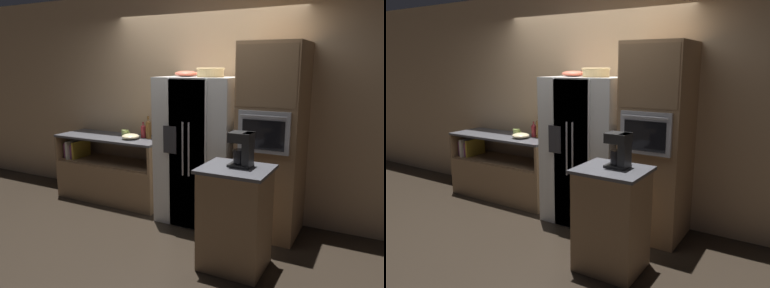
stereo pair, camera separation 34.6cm
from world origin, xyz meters
TOP-DOWN VIEW (x-y plane):
  - ground_plane at (0.00, 0.00)m, footprint 20.00×20.00m
  - wall_back at (0.00, 0.45)m, footprint 12.00×0.06m
  - counter_left at (-1.26, 0.12)m, footprint 1.60×0.59m
  - refrigerator at (0.14, 0.06)m, footprint 0.93×0.75m
  - wall_oven at (0.99, 0.09)m, footprint 0.65×0.72m
  - island_counter at (0.92, -0.80)m, footprint 0.63×0.55m
  - wicker_basket at (0.28, 0.01)m, footprint 0.32×0.32m
  - fruit_bowl at (-0.05, 0.05)m, footprint 0.27×0.27m
  - bottle_tall at (-0.81, 0.24)m, footprint 0.07×0.07m
  - bottle_short at (-0.72, 0.24)m, footprint 0.07×0.07m
  - mug at (-1.07, 0.18)m, footprint 0.14×0.10m
  - mixing_bowl at (-0.90, 0.07)m, footprint 0.23×0.23m
  - coffee_maker at (0.96, -0.75)m, footprint 0.20×0.18m

SIDE VIEW (x-z plane):
  - ground_plane at x=0.00m, z-range 0.00..0.00m
  - counter_left at x=-1.26m, z-range -0.13..0.78m
  - island_counter at x=0.92m, z-range 0.00..0.97m
  - refrigerator at x=0.14m, z-range 0.00..1.73m
  - mixing_bowl at x=-0.90m, z-range 0.90..0.98m
  - mug at x=-1.07m, z-range 0.90..1.00m
  - bottle_tall at x=-0.81m, z-range 0.90..1.11m
  - bottle_short at x=-0.72m, z-range 0.89..1.18m
  - wall_oven at x=0.99m, z-range 0.00..2.11m
  - coffee_maker at x=0.96m, z-range 0.98..1.29m
  - wall_back at x=0.00m, z-range 0.00..2.80m
  - fruit_bowl at x=-0.05m, z-range 1.73..1.80m
  - wicker_basket at x=0.28m, z-range 1.74..1.84m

